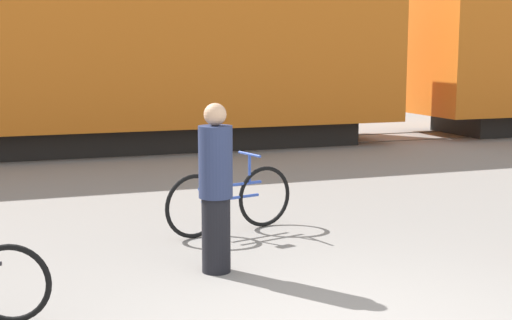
# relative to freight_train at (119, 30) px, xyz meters

# --- Properties ---
(freight_train) EXTENTS (40.65, 2.95, 5.03)m
(freight_train) POSITION_rel_freight_train_xyz_m (0.00, 0.00, 0.00)
(freight_train) COLOR black
(freight_train) RESTS_ON ground_plane
(rail_near) EXTENTS (52.65, 0.07, 0.01)m
(rail_near) POSITION_rel_freight_train_xyz_m (0.00, -0.72, -2.62)
(rail_near) COLOR #4C4238
(rail_near) RESTS_ON ground_plane
(rail_far) EXTENTS (52.65, 0.07, 0.01)m
(rail_far) POSITION_rel_freight_train_xyz_m (0.00, 0.72, -2.62)
(rail_far) COLOR #4C4238
(rail_far) RESTS_ON ground_plane
(bicycle_blue) EXTENTS (1.71, 0.54, 0.94)m
(bicycle_blue) POSITION_rel_freight_train_xyz_m (0.09, -7.81, -2.22)
(bicycle_blue) COLOR black
(bicycle_blue) RESTS_ON ground_plane
(person_in_navy) EXTENTS (0.33, 0.33, 1.67)m
(person_in_navy) POSITION_rel_freight_train_xyz_m (-0.51, -9.26, -1.78)
(person_in_navy) COLOR black
(person_in_navy) RESTS_ON ground_plane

